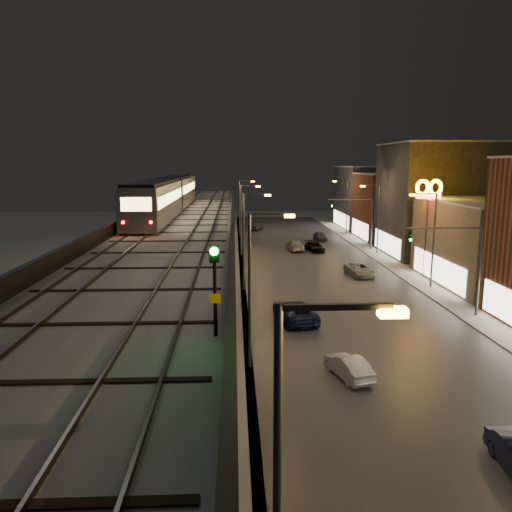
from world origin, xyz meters
name	(u,v)px	position (x,y,z in m)	size (l,w,h in m)	color
road_surface	(323,279)	(7.50, 35.00, 0.03)	(17.00, 120.00, 0.06)	#46474D
sidewalk_right	(420,278)	(17.50, 35.00, 0.07)	(4.00, 120.00, 0.14)	#9FA1A8
under_viaduct_pavement	(190,280)	(-6.00, 35.00, 0.03)	(11.00, 120.00, 0.06)	#9FA1A8
elevated_viaduct	(186,229)	(-6.00, 31.84, 5.62)	(9.00, 100.00, 6.30)	black
viaduct_trackbed	(186,221)	(-6.01, 31.97, 6.39)	(8.40, 100.00, 0.32)	#B2B7C1
viaduct_parapet_streetside	(233,216)	(-1.65, 32.00, 6.85)	(0.30, 100.00, 1.10)	black
viaduct_parapet_far	(138,216)	(-10.35, 32.00, 6.85)	(0.30, 100.00, 1.10)	black
building_c	(501,243)	(23.99, 32.00, 4.08)	(12.20, 15.20, 8.16)	#6D614C
building_d	(436,200)	(23.99, 48.00, 7.08)	(12.20, 13.20, 14.16)	#2D2D31
building_e	(399,207)	(23.99, 62.00, 5.08)	(12.20, 12.20, 10.16)	brown
building_f	(374,197)	(23.99, 76.00, 5.58)	(12.20, 16.20, 11.16)	#363540
streetlight_left_0	(291,481)	(-0.43, -5.00, 5.24)	(2.57, 0.28, 9.00)	#38383A
streetlight_left_1	(254,279)	(-0.43, 13.00, 5.24)	(2.57, 0.28, 9.00)	#38383A
streetlight_left_2	(246,234)	(-0.43, 31.00, 5.24)	(2.57, 0.28, 9.00)	#38383A
streetlight_right_2	(431,233)	(16.73, 31.00, 5.24)	(2.56, 0.28, 9.00)	#38383A
streetlight_left_3	(243,215)	(-0.43, 49.00, 5.24)	(2.57, 0.28, 9.00)	#38383A
streetlight_right_3	(377,214)	(16.73, 49.00, 5.24)	(2.56, 0.28, 9.00)	#38383A
streetlight_left_4	(241,204)	(-0.43, 67.00, 5.24)	(2.57, 0.28, 9.00)	#38383A
streetlight_right_4	(346,203)	(16.73, 67.00, 5.24)	(2.56, 0.28, 9.00)	#38383A
traffic_light_rig_a	(465,259)	(15.84, 22.00, 4.50)	(6.10, 0.34, 7.00)	#38383A
traffic_light_rig_b	(363,217)	(15.84, 52.00, 4.50)	(6.10, 0.34, 7.00)	#38383A
subway_train	(168,195)	(-8.50, 39.52, 8.36)	(2.94, 35.70, 3.51)	gray
rail_signal	(215,272)	(-2.10, -0.22, 8.55)	(0.32, 0.41, 2.72)	black
car_near_white	(348,367)	(4.64, 11.36, 0.62)	(1.30, 3.74, 1.23)	silver
car_mid_silver	(295,312)	(2.93, 21.36, 0.75)	(2.48, 5.38, 1.49)	#162244
car_mid_dark	(295,246)	(6.62, 52.00, 0.69)	(1.94, 4.77, 1.38)	silver
car_far_white	(256,226)	(2.31, 73.43, 0.73)	(1.72, 4.28, 1.46)	#4C4D4E
car_onc_dark	(360,270)	(11.50, 36.25, 0.65)	(2.15, 4.66, 1.30)	#AAAAAA
car_onc_white	(315,247)	(9.16, 51.14, 0.62)	(1.74, 4.28, 1.24)	black
car_onc_red	(320,237)	(11.54, 60.50, 0.67)	(1.58, 3.93, 1.34)	#4B4C4E
sign_mcdonalds	(428,198)	(18.00, 35.38, 8.19)	(2.98, 0.82, 10.06)	#38383A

